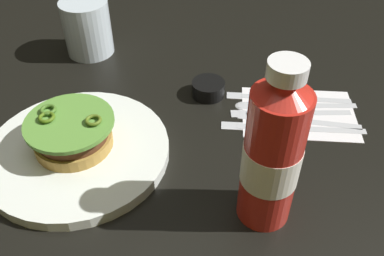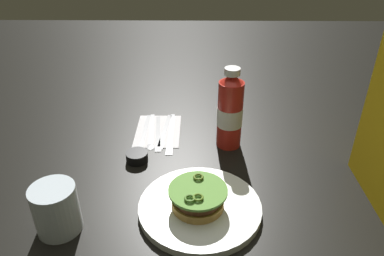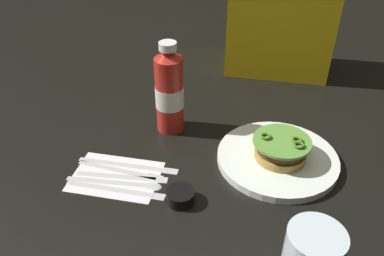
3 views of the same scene
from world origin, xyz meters
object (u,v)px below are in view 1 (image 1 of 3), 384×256
at_px(burger_sandwich, 72,133).
at_px(table_knife, 283,112).
at_px(spoon_utensil, 279,104).
at_px(butter_knife, 284,126).
at_px(dinner_plate, 78,151).
at_px(ketchup_bottle, 272,155).
at_px(condiment_cup, 208,89).
at_px(fork_utensil, 288,118).
at_px(steak_knife, 281,96).
at_px(napkin, 298,113).
at_px(water_glass, 87,27).

distance_m(burger_sandwich, table_knife, 0.33).
relative_size(spoon_utensil, butter_knife, 0.90).
height_order(table_knife, butter_knife, same).
distance_m(dinner_plate, ketchup_bottle, 0.29).
xyz_separation_m(dinner_plate, condiment_cup, (-0.18, -0.16, 0.00)).
height_order(ketchup_bottle, fork_utensil, ketchup_bottle).
relative_size(steak_knife, butter_knife, 0.93).
height_order(condiment_cup, spoon_utensil, condiment_cup).
bearing_deg(dinner_plate, fork_utensil, -161.70).
height_order(napkin, spoon_utensil, spoon_utensil).
relative_size(ketchup_bottle, table_knife, 1.14).
distance_m(steak_knife, spoon_utensil, 0.02).
bearing_deg(steak_knife, water_glass, -19.30).
bearing_deg(spoon_utensil, table_knife, 104.63).
distance_m(water_glass, fork_utensil, 0.41).
distance_m(napkin, spoon_utensil, 0.03).
xyz_separation_m(dinner_plate, fork_utensil, (-0.31, -0.10, -0.00)).
xyz_separation_m(napkin, table_knife, (0.03, 0.00, 0.00)).
bearing_deg(table_knife, butter_knife, 86.20).
bearing_deg(butter_knife, fork_utensil, -111.92).
distance_m(steak_knife, table_knife, 0.04).
bearing_deg(condiment_cup, table_knife, 160.95).
xyz_separation_m(napkin, steak_knife, (0.03, -0.04, 0.00)).
height_order(ketchup_bottle, steak_knife, ketchup_bottle).
height_order(table_knife, fork_utensil, same).
bearing_deg(burger_sandwich, fork_utensil, -162.72).
bearing_deg(burger_sandwich, water_glass, -79.85).
bearing_deg(fork_utensil, condiment_cup, -24.03).
bearing_deg(steak_knife, dinner_plate, 27.62).
xyz_separation_m(condiment_cup, fork_utensil, (-0.13, 0.06, -0.01)).
height_order(burger_sandwich, napkin, burger_sandwich).
height_order(dinner_plate, fork_utensil, dinner_plate).
xyz_separation_m(napkin, fork_utensil, (0.02, 0.02, 0.00)).
bearing_deg(burger_sandwich, dinner_plate, 132.68).
distance_m(ketchup_bottle, condiment_cup, 0.27).
distance_m(burger_sandwich, napkin, 0.36).
bearing_deg(water_glass, butter_knife, 150.41).
relative_size(water_glass, spoon_utensil, 0.51).
bearing_deg(ketchup_bottle, fork_utensil, -105.07).
xyz_separation_m(condiment_cup, steak_knife, (-0.12, 0.00, -0.01)).
height_order(condiment_cup, steak_knife, condiment_cup).
height_order(condiment_cup, table_knife, condiment_cup).
bearing_deg(condiment_cup, dinner_plate, 41.61).
bearing_deg(fork_utensil, dinner_plate, 18.30).
xyz_separation_m(burger_sandwich, butter_knife, (-0.31, -0.08, -0.04)).
distance_m(napkin, steak_knife, 0.05).
height_order(dinner_plate, burger_sandwich, burger_sandwich).
xyz_separation_m(dinner_plate, ketchup_bottle, (-0.26, 0.08, 0.09)).
height_order(water_glass, fork_utensil, water_glass).
height_order(water_glass, butter_knife, water_glass).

